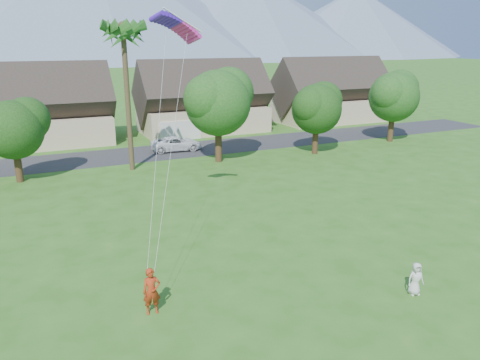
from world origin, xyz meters
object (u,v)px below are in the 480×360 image
parked_car (176,144)px  parafoil_kite (176,24)px  kite_flyer (152,291)px  watcher (416,279)px

parked_car → parafoil_kite: (-5.69, -20.04, 11.01)m
kite_flyer → parafoil_kite: (4.10, 8.49, 10.72)m
watcher → parked_car: bearing=105.1°
parked_car → parafoil_kite: parafoil_kite is taller
kite_flyer → parked_car: kite_flyer is taller
parked_car → watcher: bearing=-173.3°
parked_car → kite_flyer: bearing=165.6°
watcher → parafoil_kite: size_ratio=0.50×
kite_flyer → watcher: kite_flyer is taller
parafoil_kite → watcher: bearing=-77.6°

